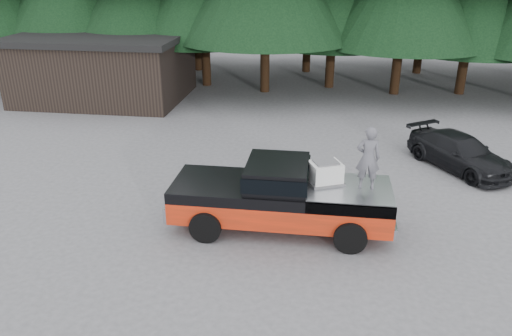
# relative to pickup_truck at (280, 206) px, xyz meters

# --- Properties ---
(ground) EXTENTS (120.00, 120.00, 0.00)m
(ground) POSITION_rel_pickup_truck_xyz_m (-1.28, 0.29, -0.67)
(ground) COLOR #525255
(ground) RESTS_ON ground
(pickup_truck) EXTENTS (6.00, 2.04, 1.33)m
(pickup_truck) POSITION_rel_pickup_truck_xyz_m (0.00, 0.00, 0.00)
(pickup_truck) COLOR red
(pickup_truck) RESTS_ON ground
(truck_cab) EXTENTS (1.66, 1.90, 0.59)m
(truck_cab) POSITION_rel_pickup_truck_xyz_m (-0.10, 0.00, 0.96)
(truck_cab) COLOR black
(truck_cab) RESTS_ON pickup_truck
(air_compressor) EXTENTS (1.00, 0.93, 0.55)m
(air_compressor) POSITION_rel_pickup_truck_xyz_m (1.15, 0.22, 0.94)
(air_compressor) COLOR silver
(air_compressor) RESTS_ON pickup_truck
(man_on_bed) EXTENTS (0.61, 0.41, 1.67)m
(man_on_bed) POSITION_rel_pickup_truck_xyz_m (2.20, 0.04, 1.50)
(man_on_bed) COLOR #55555C
(man_on_bed) RESTS_ON pickup_truck
(parked_car) EXTENTS (3.63, 4.31, 1.18)m
(parked_car) POSITION_rel_pickup_truck_xyz_m (5.78, 5.03, -0.07)
(parked_car) COLOR black
(parked_car) RESTS_ON ground
(utility_building) EXTENTS (8.40, 6.40, 3.30)m
(utility_building) POSITION_rel_pickup_truck_xyz_m (-10.28, 12.29, 1.00)
(utility_building) COLOR black
(utility_building) RESTS_ON ground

